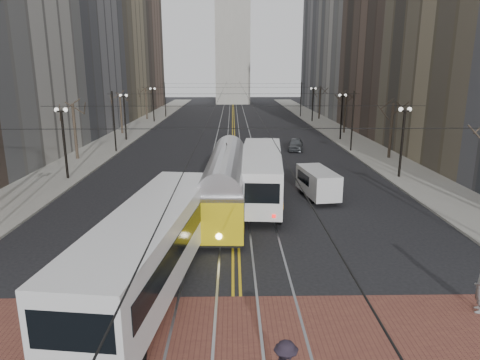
{
  "coord_description": "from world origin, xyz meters",
  "views": [
    {
      "loc": [
        -0.14,
        -16.29,
        8.73
      ],
      "look_at": [
        0.25,
        5.98,
        3.0
      ],
      "focal_mm": 32.0,
      "sensor_mm": 36.0,
      "label": 1
    }
  ],
  "objects_px": {
    "sedan_silver": "(270,145)",
    "streetcar": "(226,188)",
    "pedestrian_a": "(161,282)",
    "rear_bus": "(261,176)",
    "cargo_van": "(318,184)",
    "sedan_grey": "(296,144)",
    "transit_bus": "(151,249)"
  },
  "relations": [
    {
      "from": "sedan_silver",
      "to": "streetcar",
      "type": "bearing_deg",
      "value": -99.84
    },
    {
      "from": "sedan_silver",
      "to": "pedestrian_a",
      "type": "xyz_separation_m",
      "value": [
        -6.89,
        -31.95,
        0.23
      ]
    },
    {
      "from": "rear_bus",
      "to": "pedestrian_a",
      "type": "distance_m",
      "value": 14.72
    },
    {
      "from": "streetcar",
      "to": "rear_bus",
      "type": "relative_size",
      "value": 1.03
    },
    {
      "from": "sedan_silver",
      "to": "pedestrian_a",
      "type": "height_order",
      "value": "pedestrian_a"
    },
    {
      "from": "sedan_silver",
      "to": "cargo_van",
      "type": "bearing_deg",
      "value": -81.76
    },
    {
      "from": "cargo_van",
      "to": "sedan_grey",
      "type": "xyz_separation_m",
      "value": [
        1.16,
        18.65,
        -0.35
      ]
    },
    {
      "from": "sedan_grey",
      "to": "sedan_silver",
      "type": "distance_m",
      "value": 3.01
    },
    {
      "from": "transit_bus",
      "to": "pedestrian_a",
      "type": "height_order",
      "value": "transit_bus"
    },
    {
      "from": "sedan_grey",
      "to": "cargo_van",
      "type": "bearing_deg",
      "value": -84.03
    },
    {
      "from": "sedan_grey",
      "to": "sedan_silver",
      "type": "xyz_separation_m",
      "value": [
        -2.95,
        -0.6,
        0.02
      ]
    },
    {
      "from": "streetcar",
      "to": "cargo_van",
      "type": "distance_m",
      "value": 6.95
    },
    {
      "from": "rear_bus",
      "to": "pedestrian_a",
      "type": "bearing_deg",
      "value": -103.66
    },
    {
      "from": "streetcar",
      "to": "pedestrian_a",
      "type": "bearing_deg",
      "value": -99.54
    },
    {
      "from": "streetcar",
      "to": "sedan_grey",
      "type": "relative_size",
      "value": 3.31
    },
    {
      "from": "streetcar",
      "to": "sedan_silver",
      "type": "height_order",
      "value": "streetcar"
    },
    {
      "from": "transit_bus",
      "to": "sedan_silver",
      "type": "bearing_deg",
      "value": 83.34
    },
    {
      "from": "streetcar",
      "to": "sedan_grey",
      "type": "height_order",
      "value": "streetcar"
    },
    {
      "from": "sedan_silver",
      "to": "sedan_grey",
      "type": "bearing_deg",
      "value": 14.03
    },
    {
      "from": "transit_bus",
      "to": "cargo_van",
      "type": "bearing_deg",
      "value": 60.33
    },
    {
      "from": "transit_bus",
      "to": "sedan_grey",
      "type": "xyz_separation_m",
      "value": [
        10.45,
        31.05,
        -0.98
      ]
    },
    {
      "from": "rear_bus",
      "to": "sedan_silver",
      "type": "distance_m",
      "value": 18.17
    },
    {
      "from": "transit_bus",
      "to": "sedan_silver",
      "type": "xyz_separation_m",
      "value": [
        7.5,
        30.45,
        -0.96
      ]
    },
    {
      "from": "transit_bus",
      "to": "cargo_van",
      "type": "distance_m",
      "value": 15.5
    },
    {
      "from": "transit_bus",
      "to": "rear_bus",
      "type": "relative_size",
      "value": 1.05
    },
    {
      "from": "streetcar",
      "to": "pedestrian_a",
      "type": "height_order",
      "value": "streetcar"
    },
    {
      "from": "sedan_grey",
      "to": "pedestrian_a",
      "type": "relative_size",
      "value": 2.16
    },
    {
      "from": "transit_bus",
      "to": "sedan_grey",
      "type": "distance_m",
      "value": 32.77
    },
    {
      "from": "transit_bus",
      "to": "sedan_silver",
      "type": "distance_m",
      "value": 31.37
    },
    {
      "from": "sedan_silver",
      "to": "pedestrian_a",
      "type": "distance_m",
      "value": 32.68
    },
    {
      "from": "transit_bus",
      "to": "rear_bus",
      "type": "height_order",
      "value": "transit_bus"
    },
    {
      "from": "rear_bus",
      "to": "cargo_van",
      "type": "height_order",
      "value": "rear_bus"
    }
  ]
}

